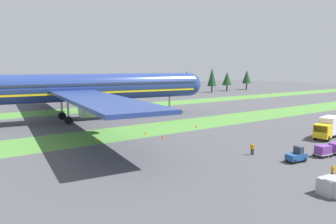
% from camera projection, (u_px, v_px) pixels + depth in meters
% --- Properties ---
extents(grass_strip_near, '(320.00, 11.51, 0.01)m').
position_uv_depth(grass_strip_near, '(171.00, 127.00, 63.39)').
color(grass_strip_near, '#4C8438').
rests_on(grass_strip_near, ground).
extents(grass_strip_far, '(320.00, 11.51, 0.01)m').
position_uv_depth(grass_strip_far, '(102.00, 108.00, 91.88)').
color(grass_strip_far, '#4C8438').
rests_on(grass_strip_far, ground).
extents(airliner, '(66.43, 81.67, 20.81)m').
position_uv_depth(airliner, '(73.00, 88.00, 69.01)').
color(airliner, navy).
rests_on(airliner, ground).
extents(baggage_tug, '(2.75, 1.62, 1.97)m').
position_uv_depth(baggage_tug, '(297.00, 156.00, 39.46)').
color(baggage_tug, '#1E4C8E').
rests_on(baggage_tug, ground).
extents(cargo_dolly_lead, '(2.38, 1.77, 1.55)m').
position_uv_depth(cargo_dolly_lead, '(323.00, 150.00, 41.73)').
color(cargo_dolly_lead, '#A3A3A8').
rests_on(cargo_dolly_lead, ground).
extents(catering_truck, '(7.24, 3.40, 3.58)m').
position_uv_depth(catering_truck, '(328.00, 127.00, 52.61)').
color(catering_truck, yellow).
rests_on(catering_truck, ground).
extents(ground_crew_marshaller, '(0.43, 0.42, 1.74)m').
position_uv_depth(ground_crew_marshaller, '(333.00, 171.00, 33.04)').
color(ground_crew_marshaller, black).
rests_on(ground_crew_marshaller, ground).
extents(ground_crew_loader, '(0.44, 0.41, 1.74)m').
position_uv_depth(ground_crew_loader, '(252.00, 148.00, 42.66)').
color(ground_crew_loader, black).
rests_on(ground_crew_loader, ground).
extents(uld_container_0, '(2.14, 1.78, 1.58)m').
position_uv_depth(uld_container_0, '(330.00, 186.00, 29.32)').
color(uld_container_0, '#A3A3A8').
rests_on(uld_container_0, ground).
extents(taxiway_marker_0, '(0.44, 0.44, 0.61)m').
position_uv_depth(taxiway_marker_0, '(197.00, 126.00, 62.16)').
color(taxiway_marker_0, orange).
rests_on(taxiway_marker_0, ground).
extents(taxiway_marker_1, '(0.44, 0.44, 0.54)m').
position_uv_depth(taxiway_marker_1, '(146.00, 133.00, 55.96)').
color(taxiway_marker_1, orange).
rests_on(taxiway_marker_1, ground).
extents(taxiway_marker_2, '(0.44, 0.44, 0.61)m').
position_uv_depth(taxiway_marker_2, '(96.00, 139.00, 51.05)').
color(taxiway_marker_2, orange).
rests_on(taxiway_marker_2, ground).
extents(taxiway_marker_3, '(0.44, 0.44, 0.67)m').
position_uv_depth(taxiway_marker_3, '(163.00, 136.00, 52.88)').
color(taxiway_marker_3, orange).
rests_on(taxiway_marker_3, ground).
extents(distant_tree_line, '(198.51, 7.85, 12.30)m').
position_uv_depth(distant_tree_line, '(87.00, 82.00, 118.01)').
color(distant_tree_line, '#4C3823').
rests_on(distant_tree_line, ground).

